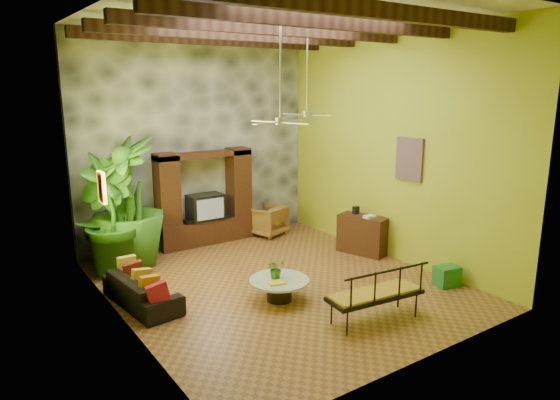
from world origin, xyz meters
TOP-DOWN VIEW (x-y plane):
  - ground at (0.00, 0.00)m, footprint 7.00×7.00m
  - ceiling at (0.00, 0.00)m, footprint 6.00×7.00m
  - back_wall at (0.00, 3.50)m, footprint 6.00×0.02m
  - left_wall at (-3.00, 0.00)m, footprint 0.02×7.00m
  - right_wall at (3.00, 0.00)m, footprint 0.02×7.00m
  - stone_accent_wall at (0.00, 3.44)m, footprint 5.98×0.10m
  - ceiling_beams at (0.00, 0.00)m, footprint 5.95×5.36m
  - entertainment_center at (0.00, 3.14)m, footprint 2.40×0.55m
  - ceiling_fan_front at (-0.20, -0.40)m, footprint 1.28×1.28m
  - ceiling_fan_back at (1.60, 1.20)m, footprint 1.28×1.28m
  - wall_art_mask at (-2.96, 1.00)m, footprint 0.06×0.32m
  - wall_art_painting at (2.96, -0.60)m, footprint 0.06×0.70m
  - sofa at (-2.54, 0.53)m, footprint 0.91×1.90m
  - wicker_armchair at (1.62, 2.86)m, footprint 1.07×1.09m
  - tall_plant_a at (-2.42, 2.59)m, footprint 1.57×1.52m
  - tall_plant_b at (-2.55, 2.37)m, footprint 1.33×1.51m
  - tall_plant_c at (-2.04, 2.64)m, footprint 1.76×1.76m
  - coffee_table at (-0.42, -0.69)m, footprint 1.08×1.08m
  - centerpiece_plant at (-0.42, -0.59)m, footprint 0.33×0.29m
  - yellow_tray at (-0.57, -0.82)m, footprint 0.33×0.27m
  - iron_bench at (0.42, -2.32)m, footprint 1.70×0.78m
  - side_console at (2.65, 0.39)m, footprint 0.82×1.21m
  - green_bin at (2.65, -1.97)m, footprint 0.51×0.42m

SIDE VIEW (x-z plane):
  - ground at x=0.00m, z-range 0.00..0.00m
  - green_bin at x=2.65m, z-range 0.00..0.39m
  - coffee_table at x=-0.42m, z-range 0.06..0.46m
  - sofa at x=-2.54m, z-range 0.00..0.54m
  - wicker_armchair at x=1.62m, z-range 0.00..0.79m
  - yellow_tray at x=-0.57m, z-range 0.40..0.43m
  - side_console at x=2.65m, z-range 0.00..0.89m
  - iron_bench at x=0.42m, z-range 0.24..0.82m
  - centerpiece_plant at x=-0.42m, z-range 0.40..0.76m
  - entertainment_center at x=0.00m, z-range -0.18..2.12m
  - tall_plant_b at x=-2.55m, z-range 0.00..2.35m
  - tall_plant_a at x=-2.42m, z-range 0.00..2.49m
  - tall_plant_c at x=-2.04m, z-range 0.00..2.80m
  - wall_art_mask at x=-2.96m, z-range 1.83..2.38m
  - wall_art_painting at x=2.96m, z-range 1.85..2.75m
  - back_wall at x=0.00m, z-range 0.00..5.00m
  - left_wall at x=-3.00m, z-range 0.00..5.00m
  - right_wall at x=3.00m, z-range 0.00..5.00m
  - stone_accent_wall at x=0.00m, z-range 0.01..4.99m
  - ceiling_fan_front at x=-0.20m, z-range 2.47..4.33m
  - ceiling_fan_back at x=1.60m, z-range 2.47..4.33m
  - ceiling_beams at x=0.00m, z-range 4.67..4.89m
  - ceiling at x=0.00m, z-range 4.99..5.01m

